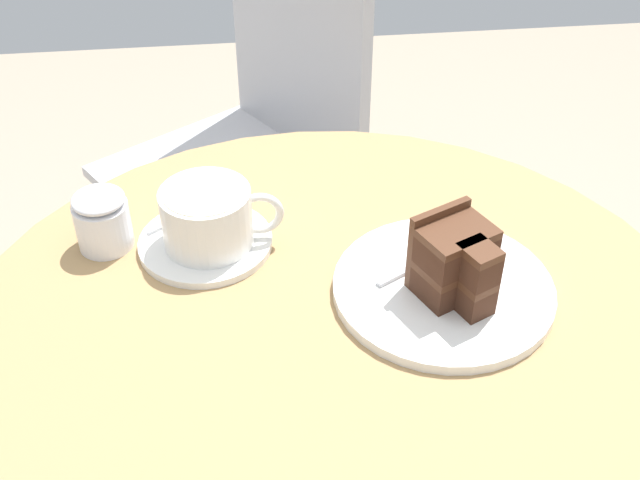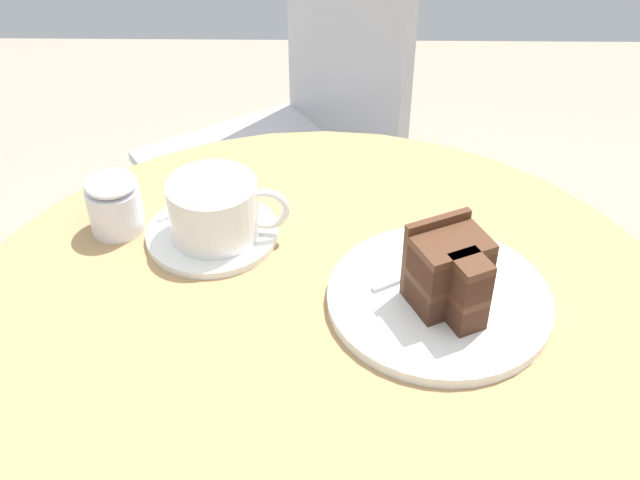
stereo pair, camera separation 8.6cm
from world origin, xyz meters
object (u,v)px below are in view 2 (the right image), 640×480
at_px(coffee_cup, 215,208).
at_px(cake_slice, 450,273).
at_px(cake_plate, 439,299).
at_px(teaspoon, 211,201).
at_px(napkin, 436,293).
at_px(cafe_chair, 306,107).
at_px(fork, 447,261).
at_px(saucer, 213,234).
at_px(sugar_pot, 114,203).

xyz_separation_m(coffee_cup, cake_slice, (0.25, -0.12, 0.01)).
relative_size(coffee_cup, cake_slice, 1.39).
bearing_deg(cake_plate, teaspoon, 147.51).
xyz_separation_m(napkin, cafe_chair, (-0.16, 0.66, -0.14)).
height_order(teaspoon, fork, fork).
relative_size(cake_slice, fork, 0.71).
relative_size(cake_plate, cake_slice, 2.38).
xyz_separation_m(saucer, cake_slice, (0.26, -0.12, 0.05)).
bearing_deg(saucer, cake_slice, -25.29).
xyz_separation_m(teaspoon, sugar_pot, (-0.10, -0.04, 0.02)).
distance_m(coffee_cup, fork, 0.26).
bearing_deg(fork, saucer, 137.98).
relative_size(fork, cafe_chair, 0.15).
distance_m(cake_slice, cafe_chair, 0.73).
height_order(coffee_cup, fork, coffee_cup).
relative_size(coffee_cup, cafe_chair, 0.14).
bearing_deg(coffee_cup, sugar_pot, 170.91).
relative_size(cake_slice, napkin, 0.62).
distance_m(cake_plate, sugar_pot, 0.38).
distance_m(teaspoon, fork, 0.29).
xyz_separation_m(saucer, fork, (0.26, -0.06, 0.01)).
height_order(saucer, napkin, saucer).
height_order(cake_slice, napkin, cake_slice).
height_order(fork, sugar_pot, sugar_pot).
bearing_deg(teaspoon, cafe_chair, 44.77).
height_order(teaspoon, cafe_chair, cafe_chair).
bearing_deg(coffee_cup, napkin, -20.83).
bearing_deg(sugar_pot, napkin, -17.12).
height_order(cake_plate, cake_slice, cake_slice).
bearing_deg(saucer, napkin, -21.15).
xyz_separation_m(fork, sugar_pot, (-0.37, 0.07, 0.02)).
height_order(cake_slice, cafe_chair, cafe_chair).
height_order(cake_plate, napkin, cake_plate).
bearing_deg(cafe_chair, saucer, -42.69).
relative_size(napkin, sugar_pot, 2.18).
bearing_deg(saucer, cake_plate, -23.72).
bearing_deg(cake_slice, cafe_chair, 103.50).
relative_size(saucer, napkin, 0.96).
bearing_deg(fork, teaspoon, 127.88).
relative_size(saucer, cafe_chair, 0.16).
bearing_deg(fork, cafe_chair, 75.94).
xyz_separation_m(coffee_cup, sugar_pot, (-0.12, 0.02, -0.01)).
distance_m(teaspoon, cake_slice, 0.32).
distance_m(cake_slice, napkin, 0.06).
relative_size(saucer, fork, 1.10).
xyz_separation_m(cake_plate, napkin, (-0.00, 0.01, -0.00)).
bearing_deg(napkin, teaspoon, 149.60).
relative_size(saucer, cake_slice, 1.55).
xyz_separation_m(cake_slice, fork, (0.01, 0.06, -0.04)).
relative_size(cake_plate, cafe_chair, 0.25).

